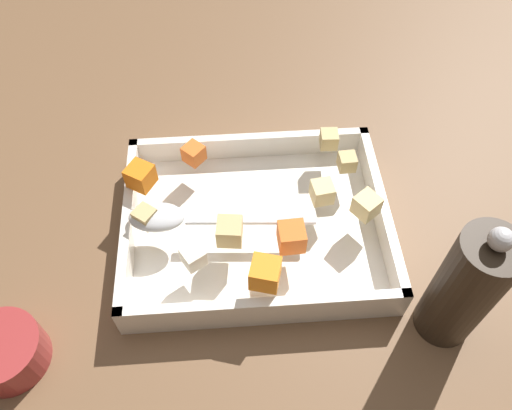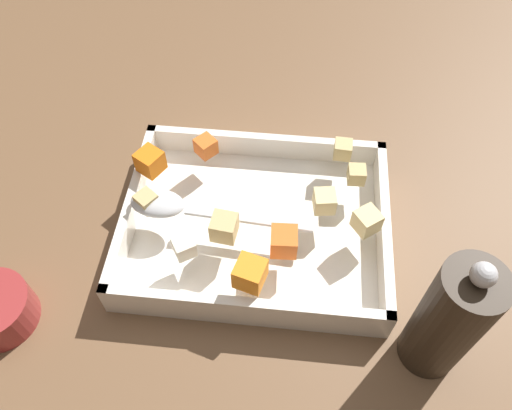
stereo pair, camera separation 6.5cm
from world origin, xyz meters
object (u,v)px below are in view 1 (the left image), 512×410
serving_spoon (168,217)px  small_prep_bowl (5,352)px  baking_dish (256,226)px  pepper_mill (465,288)px

serving_spoon → small_prep_bowl: 0.24m
baking_dish → serving_spoon: 0.12m
pepper_mill → small_prep_bowl: size_ratio=2.23×
small_prep_bowl → baking_dish: bearing=-152.2°
serving_spoon → small_prep_bowl: bearing=-137.8°
pepper_mill → small_prep_bowl: (0.51, 0.01, -0.07)m
baking_dish → serving_spoon: bearing=5.5°
baking_dish → serving_spoon: size_ratio=1.46×
small_prep_bowl → pepper_mill: bearing=-178.9°
baking_dish → small_prep_bowl: (0.30, 0.16, 0.01)m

